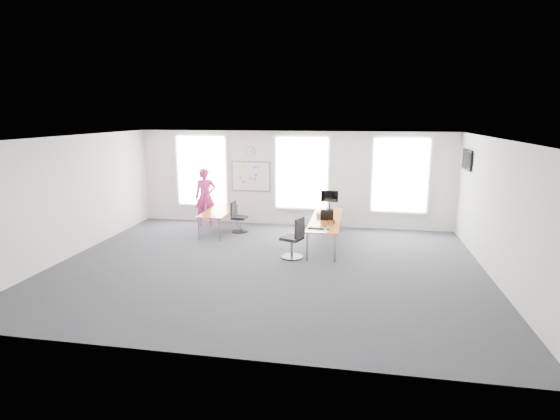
% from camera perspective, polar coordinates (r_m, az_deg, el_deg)
% --- Properties ---
extents(floor, '(10.00, 10.00, 0.00)m').
position_cam_1_polar(floor, '(10.40, -1.70, -7.32)').
color(floor, '#29292E').
rests_on(floor, ground).
extents(ceiling, '(10.00, 10.00, 0.00)m').
position_cam_1_polar(ceiling, '(9.80, -1.82, 9.42)').
color(ceiling, white).
rests_on(ceiling, ground).
extents(wall_back, '(10.00, 0.00, 10.00)m').
position_cam_1_polar(wall_back, '(13.88, 1.64, 4.08)').
color(wall_back, silver).
rests_on(wall_back, ground).
extents(wall_front, '(10.00, 0.00, 10.00)m').
position_cam_1_polar(wall_front, '(6.27, -9.33, -6.49)').
color(wall_front, silver).
rests_on(wall_front, ground).
extents(wall_left, '(0.00, 10.00, 10.00)m').
position_cam_1_polar(wall_left, '(12.05, -25.74, 1.56)').
color(wall_left, silver).
rests_on(wall_left, ground).
extents(wall_right, '(0.00, 10.00, 10.00)m').
position_cam_1_polar(wall_right, '(10.23, 26.82, -0.28)').
color(wall_right, silver).
rests_on(wall_right, ground).
extents(window_left, '(1.60, 0.06, 2.20)m').
position_cam_1_polar(window_left, '(14.56, -10.17, 5.08)').
color(window_left, white).
rests_on(window_left, wall_back).
extents(window_mid, '(1.60, 0.06, 2.20)m').
position_cam_1_polar(window_mid, '(13.78, 2.87, 4.85)').
color(window_mid, white).
rests_on(window_mid, wall_back).
extents(window_right, '(1.60, 0.06, 2.20)m').
position_cam_1_polar(window_right, '(13.73, 15.42, 4.40)').
color(window_right, white).
rests_on(window_right, wall_back).
extents(desk_right, '(0.80, 2.99, 0.73)m').
position_cam_1_polar(desk_right, '(11.95, 6.01, -1.35)').
color(desk_right, '#AC4D14').
rests_on(desk_right, ground).
extents(desk_left, '(0.75, 1.89, 0.69)m').
position_cam_1_polar(desk_left, '(13.21, -8.00, -0.30)').
color(desk_left, '#AC4D14').
rests_on(desk_left, ground).
extents(chair_right, '(0.60, 0.60, 1.04)m').
position_cam_1_polar(chair_right, '(10.83, 1.86, -3.97)').
color(chair_right, black).
rests_on(chair_right, ground).
extents(chair_left, '(0.49, 0.49, 0.92)m').
position_cam_1_polar(chair_left, '(13.30, -5.52, -1.14)').
color(chair_left, black).
rests_on(chair_left, ground).
extents(person, '(0.79, 0.68, 1.84)m').
position_cam_1_polar(person, '(14.18, -9.71, 1.72)').
color(person, '#C1286D').
rests_on(person, ground).
extents(whiteboard, '(1.20, 0.03, 0.90)m').
position_cam_1_polar(whiteboard, '(14.10, -3.83, 4.40)').
color(whiteboard, white).
rests_on(whiteboard, wall_back).
extents(wall_clock, '(0.30, 0.04, 0.30)m').
position_cam_1_polar(wall_clock, '(14.01, -3.87, 7.64)').
color(wall_clock, gray).
rests_on(wall_clock, wall_back).
extents(tv, '(0.06, 0.90, 0.55)m').
position_cam_1_polar(tv, '(12.97, 23.26, 6.06)').
color(tv, black).
rests_on(tv, wall_right).
extents(keyboard, '(0.42, 0.19, 0.02)m').
position_cam_1_polar(keyboard, '(10.89, 4.72, -2.38)').
color(keyboard, black).
rests_on(keyboard, desk_right).
extents(mouse, '(0.09, 0.13, 0.05)m').
position_cam_1_polar(mouse, '(10.84, 6.34, -2.42)').
color(mouse, black).
rests_on(mouse, desk_right).
extents(lens_cap, '(0.07, 0.07, 0.01)m').
position_cam_1_polar(lens_cap, '(11.12, 5.96, -2.13)').
color(lens_cap, black).
rests_on(lens_cap, desk_right).
extents(headphones, '(0.18, 0.10, 0.11)m').
position_cam_1_polar(headphones, '(11.41, 6.69, -1.52)').
color(headphones, black).
rests_on(headphones, desk_right).
extents(laptop_sleeve, '(0.35, 0.21, 0.28)m').
position_cam_1_polar(laptop_sleeve, '(11.72, 6.15, -0.70)').
color(laptop_sleeve, black).
rests_on(laptop_sleeve, desk_right).
extents(paper_stack, '(0.35, 0.28, 0.11)m').
position_cam_1_polar(paper_stack, '(12.15, 5.54, -0.60)').
color(paper_stack, '#F2EAC3').
rests_on(paper_stack, desk_right).
extents(monitor, '(0.52, 0.21, 0.57)m').
position_cam_1_polar(monitor, '(13.03, 6.48, 1.56)').
color(monitor, black).
rests_on(monitor, desk_right).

